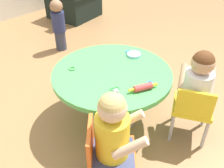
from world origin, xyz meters
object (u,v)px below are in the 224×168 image
at_px(seated_child_left, 113,129).
at_px(child_chair_right, 192,108).
at_px(child_chair_left, 107,154).
at_px(craft_table, 112,82).
at_px(craft_scissors, 116,91).
at_px(rolling_pin, 143,87).
at_px(toddler_standing, 59,24).
at_px(seated_child_right, 198,82).

distance_m(seated_child_left, child_chair_right, 0.80).
relative_size(child_chair_left, seated_child_left, 1.05).
xyz_separation_m(craft_table, craft_scissors, (-0.18, -0.19, 0.11)).
relative_size(craft_table, child_chair_right, 1.84).
distance_m(craft_table, rolling_pin, 0.36).
bearing_deg(child_chair_left, toddler_standing, 58.90).
bearing_deg(child_chair_right, craft_table, 111.24).
relative_size(seated_child_left, seated_child_right, 1.00).
bearing_deg(craft_scissors, rolling_pin, -46.17).
bearing_deg(craft_table, rolling_pin, -96.96).
height_order(craft_table, child_chair_left, child_chair_left).
distance_m(seated_child_right, rolling_pin, 0.42).
bearing_deg(seated_child_left, seated_child_right, -11.97).
bearing_deg(seated_child_left, rolling_pin, 13.35).
relative_size(seated_child_right, toddler_standing, 0.76).
bearing_deg(seated_child_right, seated_child_left, 168.03).
distance_m(seated_child_left, toddler_standing, 2.15).
xyz_separation_m(craft_table, rolling_pin, (-0.04, -0.33, 0.13)).
distance_m(child_chair_right, toddler_standing, 2.06).
xyz_separation_m(child_chair_left, rolling_pin, (0.49, 0.08, 0.22)).
xyz_separation_m(craft_table, toddler_standing, (0.57, 1.41, -0.04)).
distance_m(craft_table, child_chair_right, 0.68).
bearing_deg(toddler_standing, seated_child_right, -98.18).
relative_size(seated_child_right, craft_scissors, 3.58).
distance_m(seated_child_left, seated_child_right, 0.80).
bearing_deg(seated_child_left, child_chair_right, -13.72).
relative_size(craft_table, craft_scissors, 6.91).
relative_size(seated_child_left, craft_scissors, 3.58).
relative_size(child_chair_right, craft_scissors, 3.77).
height_order(seated_child_left, craft_scissors, seated_child_left).
bearing_deg(toddler_standing, rolling_pin, -109.31).
distance_m(child_chair_left, child_chair_right, 0.80).
xyz_separation_m(child_chair_left, craft_scissors, (0.35, 0.22, 0.20)).
bearing_deg(child_chair_left, craft_table, 38.02).
bearing_deg(craft_scissors, child_chair_right, -45.91).
distance_m(child_chair_left, seated_child_right, 0.86).
relative_size(child_chair_left, toddler_standing, 0.80).
distance_m(child_chair_left, rolling_pin, 0.54).
relative_size(craft_table, toddler_standing, 1.46).
bearing_deg(child_chair_right, seated_child_left, 166.28).
bearing_deg(child_chair_left, rolling_pin, 9.26).
relative_size(craft_table, seated_child_right, 1.93).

